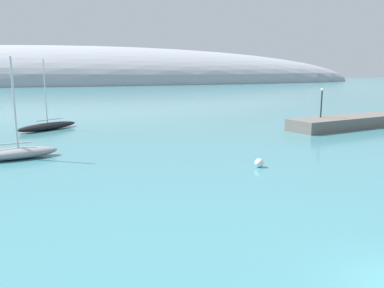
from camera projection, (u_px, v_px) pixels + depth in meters
name	position (u px, v px, depth m)	size (l,w,h in m)	color
breakwater_rocks	(348.00, 122.00, 48.50)	(17.29, 4.19, 1.40)	#66605B
distant_ridge	(82.00, 84.00, 213.66)	(353.90, 89.39, 40.23)	#999EA8
sailboat_black_near_shore	(48.00, 126.00, 46.70)	(7.68, 6.50, 8.36)	black
sailboat_grey_mid_mooring	(18.00, 152.00, 31.37)	(6.36, 3.18, 8.13)	gray
mooring_buoy_white	(259.00, 163.00, 28.65)	(0.65, 0.65, 0.65)	silver
harbor_lamp_post	(322.00, 99.00, 47.06)	(0.36, 0.36, 3.55)	black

